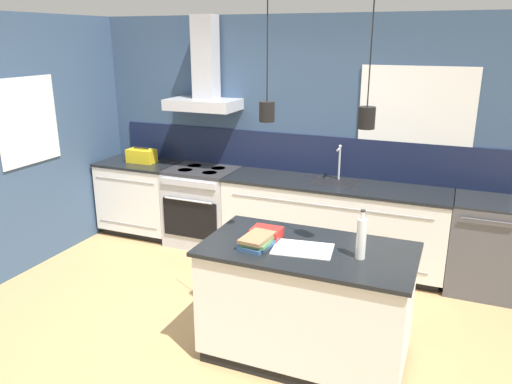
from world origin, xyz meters
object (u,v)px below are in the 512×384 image
at_px(bottle_on_island, 361,238).
at_px(dishwasher, 482,245).
at_px(book_stack, 258,241).
at_px(yellow_toolbox, 142,156).
at_px(oven_range, 203,206).
at_px(red_supply_box, 266,233).

bearing_deg(bottle_on_island, dishwasher, 63.52).
distance_m(book_stack, yellow_toolbox, 2.90).
distance_m(oven_range, dishwasher, 3.03).
distance_m(book_stack, red_supply_box, 0.17).
bearing_deg(oven_range, book_stack, -51.39).
bearing_deg(red_supply_box, oven_range, 131.43).
bearing_deg(book_stack, oven_range, 128.61).
bearing_deg(oven_range, red_supply_box, -48.57).
xyz_separation_m(oven_range, book_stack, (1.44, -1.81, 0.50)).
relative_size(dishwasher, book_stack, 2.88).
bearing_deg(red_supply_box, book_stack, -90.06).
distance_m(bottle_on_island, yellow_toolbox, 3.46).
bearing_deg(bottle_on_island, yellow_toolbox, 150.00).
height_order(dishwasher, bottle_on_island, bottle_on_island).
bearing_deg(dishwasher, red_supply_box, -134.09).
bearing_deg(dishwasher, oven_range, -179.92).
height_order(oven_range, bottle_on_island, bottle_on_island).
distance_m(oven_range, book_stack, 2.36).
relative_size(dishwasher, red_supply_box, 4.09).
height_order(dishwasher, red_supply_box, red_supply_box).
height_order(dishwasher, yellow_toolbox, yellow_toolbox).
bearing_deg(bottle_on_island, book_stack, -173.45).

